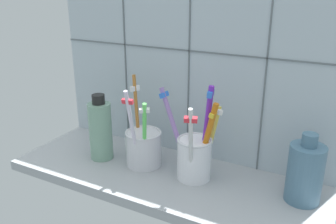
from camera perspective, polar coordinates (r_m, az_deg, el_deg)
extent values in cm
cube|color=#9EA3A8|center=(74.84, -0.64, -10.40)|extent=(64.00, 22.00, 2.00)
cube|color=#B2C1CC|center=(76.96, 3.66, 7.70)|extent=(64.00, 2.00, 45.00)
cube|color=slate|center=(83.85, -6.75, 8.64)|extent=(0.30, 0.20, 45.00)
cube|color=slate|center=(75.98, 3.31, 7.54)|extent=(0.30, 0.20, 45.00)
cube|color=slate|center=(70.91, 15.15, 5.96)|extent=(0.30, 0.20, 45.00)
cube|color=slate|center=(75.43, 3.35, 9.60)|extent=(64.00, 0.20, 0.30)
cylinder|color=silver|center=(76.58, -3.85, -5.77)|extent=(7.51, 7.51, 7.26)
torus|color=silver|center=(75.07, -3.91, -3.27)|extent=(7.64, 7.64, 0.50)
cylinder|color=#63E561|center=(71.61, -3.72, -3.89)|extent=(3.53, 4.36, 15.26)
cube|color=white|center=(67.88, -3.72, 0.25)|extent=(2.09, 1.87, 0.95)
cylinder|color=silver|center=(70.82, -5.53, -3.02)|extent=(1.72, 5.97, 18.00)
cube|color=#E5333F|center=(66.87, -6.38, 1.67)|extent=(2.29, 1.21, 1.03)
cylinder|color=#B56F2F|center=(77.29, -4.89, -0.80)|extent=(2.42, 1.68, 18.28)
cube|color=white|center=(75.72, -5.23, 3.71)|extent=(1.56, 2.18, 1.11)
cylinder|color=white|center=(71.48, 4.14, -7.38)|extent=(6.72, 6.72, 8.13)
torus|color=silver|center=(69.69, 4.22, -4.42)|extent=(6.88, 6.88, 0.50)
cylinder|color=silver|center=(65.80, 3.61, -5.49)|extent=(2.85, 5.99, 16.68)
cube|color=#E5333F|center=(61.68, 3.59, -1.18)|extent=(2.52, 1.83, 1.15)
cylinder|color=purple|center=(69.15, 5.98, -3.27)|extent=(2.64, 1.48, 18.66)
cube|color=blue|center=(66.34, 6.72, 2.89)|extent=(1.41, 2.62, 1.20)
cylinder|color=#9A74C0|center=(71.38, 1.20, -3.10)|extent=(7.60, 1.59, 17.28)
cube|color=blue|center=(70.29, -0.63, 2.74)|extent=(1.19, 2.37, 1.15)
cylinder|color=#E8CF4B|center=(71.21, 6.71, -4.58)|extent=(3.44, 3.41, 14.23)
cube|color=white|center=(69.36, 7.87, 0.18)|extent=(2.47, 2.48, 1.09)
cylinder|color=orange|center=(68.71, 5.95, -4.69)|extent=(4.71, 1.36, 16.05)
cube|color=yellow|center=(66.05, 7.09, -0.43)|extent=(1.12, 1.86, 0.98)
cylinder|color=slate|center=(68.10, 20.74, -9.08)|extent=(6.15, 6.15, 10.58)
cylinder|color=slate|center=(65.35, 21.43, -4.14)|extent=(2.64, 2.64, 2.26)
cylinder|color=#79A58D|center=(79.45, -10.61, -3.01)|extent=(4.94, 4.94, 12.52)
cylinder|color=black|center=(76.92, -10.95, 1.97)|extent=(2.72, 2.72, 2.00)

